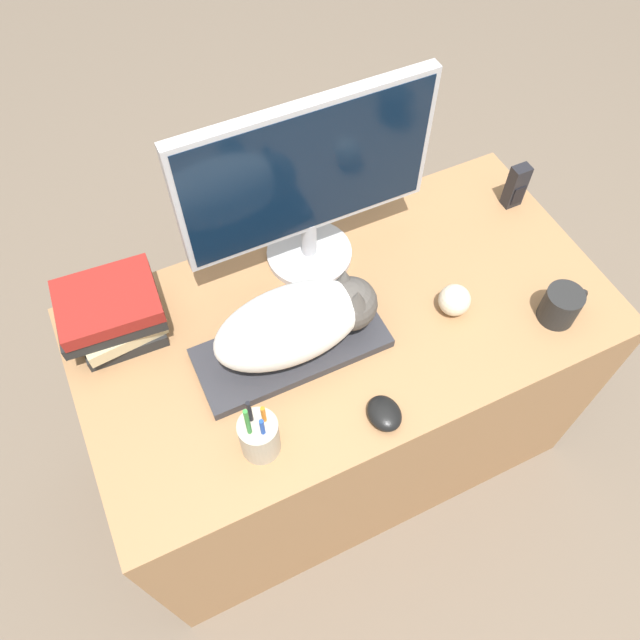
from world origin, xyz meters
name	(u,v)px	position (x,y,z in m)	size (l,w,h in m)	color
ground_plane	(386,531)	(0.00, 0.00, 0.00)	(12.00, 12.00, 0.00)	#6B5B4C
desk	(342,390)	(0.00, 0.32, 0.36)	(1.22, 0.64, 0.72)	#9E7047
keyboard	(291,348)	(-0.15, 0.29, 0.73)	(0.42, 0.17, 0.02)	#2D2D33
cat	(300,321)	(-0.12, 0.29, 0.82)	(0.36, 0.17, 0.16)	white
monitor	(308,180)	(0.00, 0.52, 0.97)	(0.57, 0.21, 0.44)	#B7B7BC
computer_mouse	(384,413)	(-0.04, 0.07, 0.73)	(0.07, 0.08, 0.03)	black
coffee_mug	(562,305)	(0.43, 0.12, 0.76)	(0.11, 0.08, 0.09)	black
pen_cup	(259,436)	(-0.29, 0.12, 0.77)	(0.08, 0.08, 0.19)	#B2A893
baseball	(454,300)	(0.23, 0.24, 0.75)	(0.07, 0.07, 0.07)	beige
phone	(516,186)	(0.54, 0.46, 0.78)	(0.05, 0.03, 0.12)	black
book_stack	(113,314)	(-0.47, 0.50, 0.79)	(0.23, 0.18, 0.13)	black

